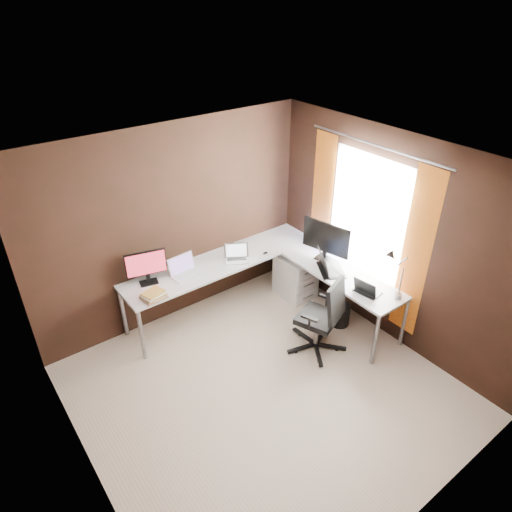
{
  "coord_description": "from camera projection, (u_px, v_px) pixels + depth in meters",
  "views": [
    {
      "loc": [
        -2.15,
        -2.69,
        3.79
      ],
      "look_at": [
        0.6,
        0.95,
        1.02
      ],
      "focal_mm": 32.0,
      "sensor_mm": 36.0,
      "label": 1
    }
  ],
  "objects": [
    {
      "name": "laptop_black_small",
      "position": [
        366.0,
        290.0,
        5.18
      ],
      "size": [
        0.24,
        0.31,
        0.19
      ],
      "rotation": [
        0.0,
        0.0,
        1.72
      ],
      "color": "black",
      "rests_on": "desk"
    },
    {
      "name": "drawer_pedestal",
      "position": [
        296.0,
        276.0,
        6.28
      ],
      "size": [
        0.42,
        0.5,
        0.6
      ],
      "primitive_type": "cube",
      "color": "white",
      "rests_on": "ground"
    },
    {
      "name": "room",
      "position": [
        290.0,
        279.0,
        4.47
      ],
      "size": [
        3.6,
        3.6,
        2.5
      ],
      "color": "#C4B198",
      "rests_on": "ground"
    },
    {
      "name": "monitor_right",
      "position": [
        326.0,
        239.0,
        5.66
      ],
      "size": [
        0.22,
        0.64,
        0.53
      ],
      "rotation": [
        0.0,
        0.0,
        1.83
      ],
      "color": "black",
      "rests_on": "desk"
    },
    {
      "name": "laptop_silver",
      "position": [
        237.0,
        256.0,
        5.8
      ],
      "size": [
        0.37,
        0.34,
        0.2
      ],
      "rotation": [
        0.0,
        0.0,
        -0.54
      ],
      "color": "silver",
      "rests_on": "desk"
    },
    {
      "name": "monitor_left",
      "position": [
        146.0,
        265.0,
        5.27
      ],
      "size": [
        0.47,
        0.18,
        0.42
      ],
      "rotation": [
        0.0,
        0.0,
        -0.24
      ],
      "color": "black",
      "rests_on": "desk"
    },
    {
      "name": "office_chair",
      "position": [
        320.0,
        329.0,
        5.34
      ],
      "size": [
        0.56,
        0.59,
        0.99
      ],
      "rotation": [
        0.0,
        0.0,
        0.37
      ],
      "color": "black",
      "rests_on": "ground"
    },
    {
      "name": "wastebasket",
      "position": [
        340.0,
        315.0,
        5.81
      ],
      "size": [
        0.29,
        0.29,
        0.28
      ],
      "primitive_type": "cylinder",
      "rotation": [
        0.0,
        0.0,
        0.21
      ],
      "color": "black",
      "rests_on": "ground"
    },
    {
      "name": "desk_lamp",
      "position": [
        395.0,
        269.0,
        4.94
      ],
      "size": [
        0.19,
        0.23,
        0.6
      ],
      "rotation": [
        0.0,
        0.0,
        0.34
      ],
      "color": "slate",
      "rests_on": "desk"
    },
    {
      "name": "desk",
      "position": [
        267.0,
        270.0,
        5.71
      ],
      "size": [
        2.65,
        2.25,
        0.73
      ],
      "color": "white",
      "rests_on": "ground"
    },
    {
      "name": "book_stack",
      "position": [
        154.0,
        295.0,
        5.1
      ],
      "size": [
        0.29,
        0.25,
        0.08
      ],
      "rotation": [
        0.0,
        0.0,
        0.19
      ],
      "color": "#9A6D53",
      "rests_on": "desk"
    },
    {
      "name": "mouse_left",
      "position": [
        154.0,
        295.0,
        5.15
      ],
      "size": [
        0.09,
        0.07,
        0.03
      ],
      "primitive_type": "ellipsoid",
      "rotation": [
        0.0,
        0.0,
        0.24
      ],
      "color": "black",
      "rests_on": "desk"
    },
    {
      "name": "mouse_corner",
      "position": [
        265.0,
        253.0,
        5.94
      ],
      "size": [
        0.08,
        0.06,
        0.03
      ],
      "primitive_type": "ellipsoid",
      "rotation": [
        0.0,
        0.0,
        0.16
      ],
      "color": "black",
      "rests_on": "desk"
    },
    {
      "name": "laptop_black_big",
      "position": [
        328.0,
        267.0,
        5.57
      ],
      "size": [
        0.45,
        0.5,
        0.27
      ],
      "rotation": [
        0.0,
        0.0,
        1.04
      ],
      "color": "black",
      "rests_on": "desk"
    },
    {
      "name": "laptop_white",
      "position": [
        184.0,
        271.0,
        5.51
      ],
      "size": [
        0.37,
        0.27,
        0.23
      ],
      "rotation": [
        0.0,
        0.0,
        0.08
      ],
      "color": "white",
      "rests_on": "desk"
    }
  ]
}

